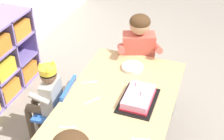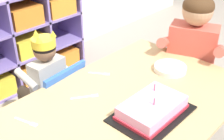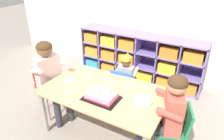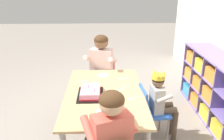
{
  "view_description": "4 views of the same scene",
  "coord_description": "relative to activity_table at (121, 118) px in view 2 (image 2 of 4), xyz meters",
  "views": [
    {
      "loc": [
        -1.7,
        -0.56,
        2.13
      ],
      "look_at": [
        0.01,
        0.05,
        0.87
      ],
      "focal_mm": 49.15,
      "sensor_mm": 36.0,
      "label": 1
    },
    {
      "loc": [
        -0.88,
        -0.76,
        1.48
      ],
      "look_at": [
        0.01,
        0.07,
        0.78
      ],
      "focal_mm": 47.69,
      "sensor_mm": 36.0,
      "label": 2
    },
    {
      "loc": [
        1.05,
        -1.69,
        1.91
      ],
      "look_at": [
        0.05,
        0.09,
        0.84
      ],
      "focal_mm": 33.78,
      "sensor_mm": 36.0,
      "label": 3
    },
    {
      "loc": [
        2.34,
        -0.01,
        1.73
      ],
      "look_at": [
        0.04,
        0.08,
        0.88
      ],
      "focal_mm": 38.92,
      "sensor_mm": 36.0,
      "label": 4
    }
  ],
  "objects": [
    {
      "name": "activity_table",
      "position": [
        0.0,
        0.0,
        0.0
      ],
      "size": [
        1.4,
        0.83,
        0.6
      ],
      "color": "tan",
      "rests_on": "ground"
    },
    {
      "name": "classroom_chair_blue",
      "position": [
        -0.01,
        0.51,
        -0.15
      ],
      "size": [
        0.36,
        0.34,
        0.64
      ],
      "rotation": [
        0.0,
        0.0,
        3.24
      ],
      "color": "blue",
      "rests_on": "ground"
    },
    {
      "name": "child_with_crown",
      "position": [
        -0.02,
        0.62,
        -0.01
      ],
      "size": [
        0.31,
        0.31,
        0.83
      ],
      "rotation": [
        0.0,
        0.0,
        3.24
      ],
      "color": "#B2ADA3",
      "rests_on": "ground"
    },
    {
      "name": "classroom_chair_guest_side",
      "position": [
        0.81,
        0.07,
        -0.16
      ],
      "size": [
        0.42,
        0.4,
        0.62
      ],
      "rotation": [
        0.0,
        0.0,
        -1.22
      ],
      "color": "#238451",
      "rests_on": "ground"
    },
    {
      "name": "guest_at_table_side",
      "position": [
        0.71,
        0.03,
        0.06
      ],
      "size": [
        0.48,
        0.46,
        0.98
      ],
      "rotation": [
        0.0,
        0.0,
        -1.22
      ],
      "color": "#D15647",
      "rests_on": "ground"
    },
    {
      "name": "birthday_cake_on_tray",
      "position": [
        0.05,
        -0.15,
        0.1
      ],
      "size": [
        0.38,
        0.26,
        0.11
      ],
      "color": "black",
      "rests_on": "activity_table"
    },
    {
      "name": "paper_plate_stack",
      "position": [
        0.46,
        0.02,
        0.09
      ],
      "size": [
        0.19,
        0.19,
        0.03
      ],
      "primitive_type": "cylinder",
      "color": "white",
      "rests_on": "activity_table"
    },
    {
      "name": "fork_scattered_mid_table",
      "position": [
        -0.38,
        0.23,
        0.07
      ],
      "size": [
        0.05,
        0.12,
        0.0
      ],
      "rotation": [
        0.0,
        0.0,
        1.86
      ],
      "color": "white",
      "rests_on": "activity_table"
    },
    {
      "name": "fork_at_table_front_edge",
      "position": [
        -0.06,
        0.18,
        0.07
      ],
      "size": [
        0.13,
        0.09,
        0.0
      ],
      "rotation": [
        0.0,
        0.0,
        2.54
      ],
      "color": "white",
      "rests_on": "activity_table"
    },
    {
      "name": "fork_by_napkin",
      "position": [
        0.15,
        0.29,
        0.07
      ],
      "size": [
        0.08,
        0.11,
        0.0
      ],
      "rotation": [
        0.0,
        0.0,
        2.14
      ],
      "color": "white",
      "rests_on": "activity_table"
    }
  ]
}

